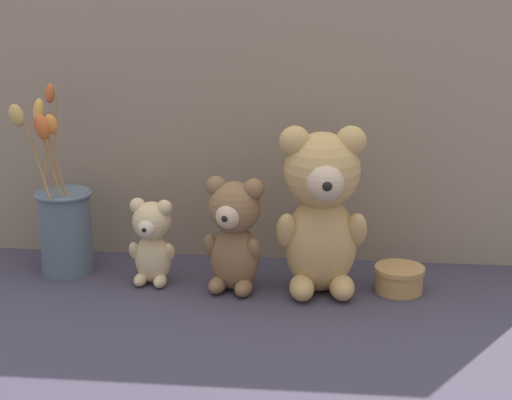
{
  "coord_description": "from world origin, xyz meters",
  "views": [
    {
      "loc": [
        0.13,
        -1.31,
        0.54
      ],
      "look_at": [
        0.0,
        0.02,
        0.16
      ],
      "focal_mm": 55.0,
      "sensor_mm": 36.0,
      "label": 1
    }
  ],
  "objects_px": {
    "decorative_tin_tall": "(399,279)",
    "teddy_bear_large": "(322,208)",
    "teddy_bear_medium": "(234,232)",
    "flower_vase": "(64,222)",
    "teddy_bear_small": "(152,240)"
  },
  "relations": [
    {
      "from": "flower_vase",
      "to": "decorative_tin_tall",
      "type": "relative_size",
      "value": 3.99
    },
    {
      "from": "teddy_bear_large",
      "to": "decorative_tin_tall",
      "type": "height_order",
      "value": "teddy_bear_large"
    },
    {
      "from": "teddy_bear_medium",
      "to": "decorative_tin_tall",
      "type": "distance_m",
      "value": 0.31
    },
    {
      "from": "teddy_bear_large",
      "to": "teddy_bear_medium",
      "type": "relative_size",
      "value": 1.44
    },
    {
      "from": "teddy_bear_large",
      "to": "decorative_tin_tall",
      "type": "distance_m",
      "value": 0.19
    },
    {
      "from": "teddy_bear_small",
      "to": "decorative_tin_tall",
      "type": "height_order",
      "value": "teddy_bear_small"
    },
    {
      "from": "teddy_bear_small",
      "to": "decorative_tin_tall",
      "type": "bearing_deg",
      "value": 0.49
    },
    {
      "from": "teddy_bear_medium",
      "to": "flower_vase",
      "type": "distance_m",
      "value": 0.33
    },
    {
      "from": "teddy_bear_large",
      "to": "teddy_bear_small",
      "type": "relative_size",
      "value": 1.87
    },
    {
      "from": "teddy_bear_small",
      "to": "flower_vase",
      "type": "distance_m",
      "value": 0.18
    },
    {
      "from": "teddy_bear_large",
      "to": "teddy_bear_medium",
      "type": "bearing_deg",
      "value": -177.88
    },
    {
      "from": "decorative_tin_tall",
      "to": "teddy_bear_large",
      "type": "bearing_deg",
      "value": -173.66
    },
    {
      "from": "teddy_bear_medium",
      "to": "teddy_bear_large",
      "type": "bearing_deg",
      "value": 2.12
    },
    {
      "from": "decorative_tin_tall",
      "to": "flower_vase",
      "type": "bearing_deg",
      "value": 176.8
    },
    {
      "from": "teddy_bear_large",
      "to": "teddy_bear_medium",
      "type": "distance_m",
      "value": 0.16
    }
  ]
}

